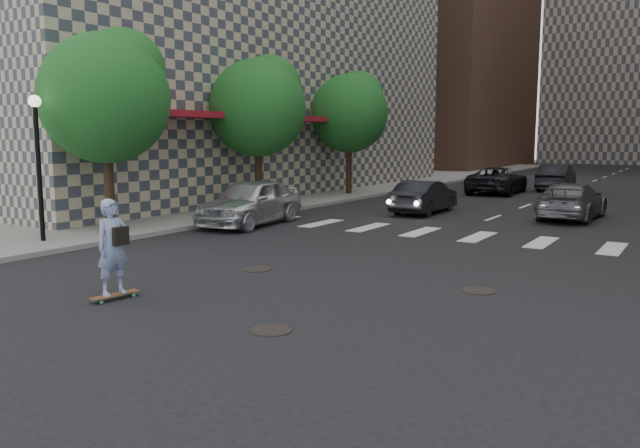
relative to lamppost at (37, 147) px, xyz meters
The scene contains 15 objects.
ground 9.96m from the lamppost, ahead, with size 160.00×160.00×0.00m, color black.
sidewalk_left 20.33m from the lamppost, 104.38° to the left, with size 13.00×80.00×0.15m, color gray.
lamppost is the anchor object (origin of this frame).
tree_a 3.14m from the lamppost, 89.01° to the left, with size 4.20×4.20×6.60m.
tree_b 10.77m from the lamppost, 89.75° to the left, with size 4.20×4.20×6.60m.
tree_c 18.72m from the lamppost, 89.86° to the left, with size 4.20×4.20×6.60m.
manhole_a 11.49m from the lamppost, 15.66° to the right, with size 0.70×0.70×0.02m, color black.
manhole_b 8.08m from the lamppost, ahead, with size 0.70×0.70×0.02m, color black.
manhole_c 13.22m from the lamppost, ahead, with size 0.70×0.70×0.02m, color black.
skateboarder 7.71m from the lamppost, 23.91° to the right, with size 0.56×1.04×2.03m.
silver_sedan 7.52m from the lamppost, 69.77° to the left, with size 2.02×5.03×1.71m, color silver.
traffic_car_a 15.15m from the lamppost, 64.18° to the left, with size 1.48×4.24×1.40m, color black.
traffic_car_b 19.34m from the lamppost, 50.68° to the left, with size 2.01×4.95×1.44m, color #52545A.
traffic_car_c 25.29m from the lamppost, 75.20° to the left, with size 2.50×5.42×1.51m, color black.
traffic_car_e 29.74m from the lamppost, 72.65° to the left, with size 1.66×4.75×1.56m, color black.
Camera 1 is at (7.29, -10.64, 3.24)m, focal length 35.00 mm.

